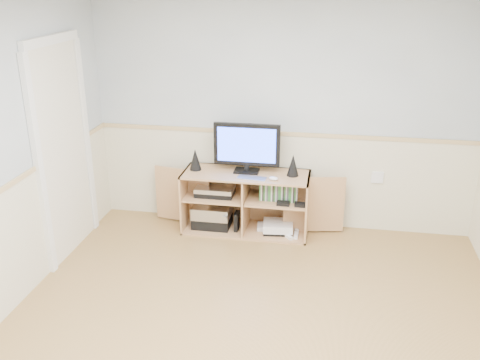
# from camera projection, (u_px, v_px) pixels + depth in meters

# --- Properties ---
(room) EXTENTS (4.04, 4.54, 2.54)m
(room) POSITION_uv_depth(u_px,v_px,m) (243.00, 192.00, 3.57)
(room) COLOR tan
(room) RESTS_ON ground
(media_cabinet) EXTENTS (2.05, 0.49, 0.65)m
(media_cabinet) POSITION_uv_depth(u_px,v_px,m) (247.00, 200.00, 5.68)
(media_cabinet) COLOR tan
(media_cabinet) RESTS_ON floor
(monitor) EXTENTS (0.68, 0.18, 0.52)m
(monitor) POSITION_uv_depth(u_px,v_px,m) (247.00, 146.00, 5.46)
(monitor) COLOR black
(monitor) RESTS_ON media_cabinet
(speaker_left) EXTENTS (0.12, 0.12, 0.23)m
(speaker_left) POSITION_uv_depth(u_px,v_px,m) (195.00, 159.00, 5.58)
(speaker_left) COLOR black
(speaker_left) RESTS_ON media_cabinet
(speaker_right) EXTENTS (0.12, 0.12, 0.22)m
(speaker_right) POSITION_uv_depth(u_px,v_px,m) (293.00, 165.00, 5.41)
(speaker_right) COLOR black
(speaker_right) RESTS_ON media_cabinet
(keyboard) EXTENTS (0.30, 0.15, 0.01)m
(keyboard) POSITION_uv_depth(u_px,v_px,m) (252.00, 178.00, 5.37)
(keyboard) COLOR silver
(keyboard) RESTS_ON media_cabinet
(mouse) EXTENTS (0.11, 0.09, 0.04)m
(mouse) POSITION_uv_depth(u_px,v_px,m) (273.00, 178.00, 5.33)
(mouse) COLOR white
(mouse) RESTS_ON media_cabinet
(av_components) EXTENTS (0.50, 0.30, 0.47)m
(av_components) POSITION_uv_depth(u_px,v_px,m) (214.00, 209.00, 5.73)
(av_components) COLOR black
(av_components) RESTS_ON media_cabinet
(game_consoles) EXTENTS (0.46, 0.30, 0.11)m
(game_consoles) POSITION_uv_depth(u_px,v_px,m) (277.00, 227.00, 5.66)
(game_consoles) COLOR white
(game_consoles) RESTS_ON media_cabinet
(game_cases) EXTENTS (0.39, 0.14, 0.19)m
(game_cases) POSITION_uv_depth(u_px,v_px,m) (279.00, 191.00, 5.50)
(game_cases) COLOR #3F8C3F
(game_cases) RESTS_ON media_cabinet
(wall_outlet) EXTENTS (0.12, 0.03, 0.12)m
(wall_outlet) POSITION_uv_depth(u_px,v_px,m) (377.00, 177.00, 5.55)
(wall_outlet) COLOR white
(wall_outlet) RESTS_ON wall_back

